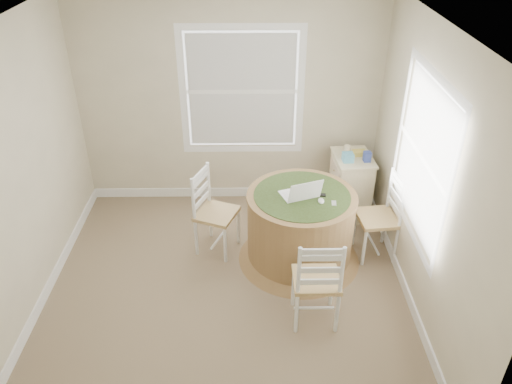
{
  "coord_description": "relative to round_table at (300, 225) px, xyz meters",
  "views": [
    {
      "loc": [
        0.25,
        -3.8,
        3.5
      ],
      "look_at": [
        0.3,
        0.45,
        0.88
      ],
      "focal_mm": 35.0,
      "sensor_mm": 36.0,
      "label": 1
    }
  ],
  "objects": [
    {
      "name": "round_table",
      "position": [
        0.0,
        0.0,
        0.0
      ],
      "size": [
        1.32,
        1.32,
        0.82
      ],
      "rotation": [
        0.0,
        0.0,
        -0.1
      ],
      "color": "olive",
      "rests_on": "ground"
    },
    {
      "name": "cup_cream",
      "position": [
        0.63,
        1.02,
        0.38
      ],
      "size": [
        0.07,
        0.07,
        0.09
      ],
      "primitive_type": "cylinder",
      "color": "beige",
      "rests_on": "corner_chest"
    },
    {
      "name": "box_yellow",
      "position": [
        0.76,
        0.94,
        0.37
      ],
      "size": [
        0.16,
        0.11,
        0.06
      ],
      "primitive_type": "cube",
      "rotation": [
        0.0,
        0.0,
        0.08
      ],
      "color": "gold",
      "rests_on": "corner_chest"
    },
    {
      "name": "box_blue",
      "position": [
        0.82,
        0.79,
        0.4
      ],
      "size": [
        0.09,
        0.09,
        0.12
      ],
      "primitive_type": "cube",
      "rotation": [
        0.0,
        0.0,
        0.08
      ],
      "color": "#34479E",
      "rests_on": "corner_chest"
    },
    {
      "name": "laptop",
      "position": [
        -0.02,
        -0.02,
        0.4
      ],
      "size": [
        0.44,
        0.42,
        0.25
      ],
      "rotation": [
        0.0,
        0.0,
        3.5
      ],
      "color": "white",
      "rests_on": "round_table"
    },
    {
      "name": "room",
      "position": [
        -0.6,
        -0.33,
        0.86
      ],
      "size": [
        3.64,
        3.64,
        2.64
      ],
      "color": "#93805D",
      "rests_on": "ground"
    },
    {
      "name": "chair_left",
      "position": [
        -0.89,
        0.18,
        0.03
      ],
      "size": [
        0.53,
        0.54,
        0.95
      ],
      "primitive_type": null,
      "rotation": [
        0.0,
        0.0,
        1.19
      ],
      "color": "white",
      "rests_on": "ground"
    },
    {
      "name": "corner_chest",
      "position": [
        0.69,
        0.9,
        -0.05
      ],
      "size": [
        0.48,
        0.62,
        0.78
      ],
      "rotation": [
        0.0,
        0.0,
        0.08
      ],
      "color": "beige",
      "rests_on": "ground"
    },
    {
      "name": "chair_right",
      "position": [
        0.83,
        0.08,
        0.03
      ],
      "size": [
        0.44,
        0.46,
        0.95
      ],
      "primitive_type": null,
      "rotation": [
        0.0,
        0.0,
        -1.46
      ],
      "color": "white",
      "rests_on": "ground"
    },
    {
      "name": "chair_near",
      "position": [
        0.07,
        -0.89,
        0.03
      ],
      "size": [
        0.42,
        0.4,
        0.95
      ],
      "primitive_type": null,
      "rotation": [
        0.0,
        0.0,
        3.14
      ],
      "color": "white",
      "rests_on": "ground"
    },
    {
      "name": "keys",
      "position": [
        0.21,
        -0.01,
        0.38
      ],
      "size": [
        0.06,
        0.06,
        0.02
      ],
      "primitive_type": "cube",
      "rotation": [
        0.0,
        0.0,
        -0.1
      ],
      "color": "black",
      "rests_on": "round_table"
    },
    {
      "name": "tissue_box",
      "position": [
        0.6,
        0.79,
        0.39
      ],
      "size": [
        0.13,
        0.13,
        0.1
      ],
      "primitive_type": "cube",
      "rotation": [
        0.0,
        0.0,
        0.08
      ],
      "color": "#59ADCD",
      "rests_on": "corner_chest"
    },
    {
      "name": "phone",
      "position": [
        0.3,
        -0.16,
        0.37
      ],
      "size": [
        0.05,
        0.09,
        0.02
      ],
      "primitive_type": "cube",
      "rotation": [
        0.0,
        0.0,
        -0.1
      ],
      "color": "#B7BABF",
      "rests_on": "round_table"
    },
    {
      "name": "mouse",
      "position": [
        0.18,
        -0.12,
        0.38
      ],
      "size": [
        0.07,
        0.11,
        0.04
      ],
      "primitive_type": "ellipsoid",
      "rotation": [
        0.0,
        0.0,
        -0.1
      ],
      "color": "white",
      "rests_on": "round_table"
    }
  ]
}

